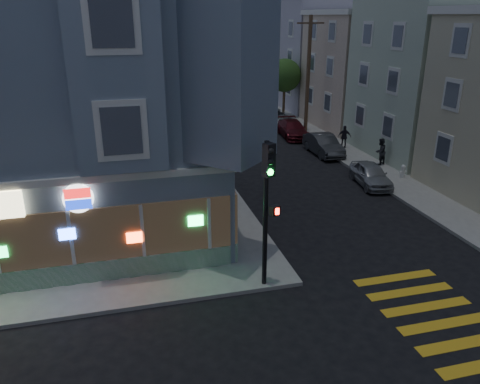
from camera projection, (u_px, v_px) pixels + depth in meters
name	position (u px, v px, depth m)	size (l,w,h in m)	color
ground	(235.00, 334.00, 14.24)	(120.00, 120.00, 0.00)	black
sidewalk_ne	(428.00, 127.00, 40.46)	(24.00, 42.00, 0.15)	gray
corner_building	(44.00, 94.00, 20.72)	(14.60, 14.60, 11.40)	slate
row_house_b	(458.00, 74.00, 31.42)	(12.00, 8.60, 10.50)	beige
row_house_c	(386.00, 71.00, 39.83)	(12.00, 8.60, 9.00)	tan
row_house_d	(339.00, 54.00, 47.71)	(12.00, 8.60, 10.50)	#A9A6B6
utility_pole	(308.00, 73.00, 37.10)	(2.20, 0.30, 9.00)	#4C3826
street_tree_near	(285.00, 75.00, 42.89)	(3.00, 3.00, 5.30)	#4C3826
street_tree_far	(259.00, 67.00, 50.13)	(3.00, 3.00, 5.30)	#4C3826
pedestrian_a	(380.00, 152.00, 29.63)	(0.83, 0.65, 1.71)	black
pedestrian_b	(344.00, 137.00, 33.51)	(0.94, 0.39, 1.60)	black
parked_car_a	(371.00, 174.00, 26.52)	(1.51, 3.76, 1.28)	#9DA0A4
parked_car_b	(323.00, 145.00, 32.38)	(1.49, 4.28, 1.41)	#343639
parked_car_c	(293.00, 129.00, 37.03)	(1.85, 4.54, 1.32)	#52121A
parked_car_d	(275.00, 117.00, 41.83)	(2.06, 4.47, 1.24)	#9AA0A4
traffic_signal	(268.00, 192.00, 15.30)	(0.67, 0.58, 5.21)	black
fire_hydrant	(403.00, 171.00, 27.40)	(0.45, 0.26, 0.78)	silver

